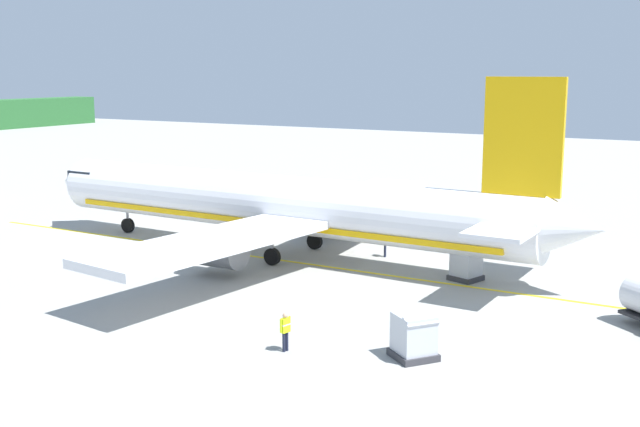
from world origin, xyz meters
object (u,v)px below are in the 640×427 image
crew_loader_left (285,328)px  cargo_container_mid (414,336)px  cargo_container_near (466,263)px  crew_marshaller (385,242)px  airliner_foreground (282,205)px  service_truck_fuel (509,225)px

crew_loader_left → cargo_container_mid: bearing=-69.3°
cargo_container_near → crew_loader_left: cargo_container_near is taller
cargo_container_near → crew_loader_left: bearing=168.6°
crew_marshaller → crew_loader_left: bearing=-169.1°
airliner_foreground → cargo_container_near: size_ratio=19.73×
cargo_container_mid → crew_loader_left: (-1.99, 5.27, 0.06)m
airliner_foreground → cargo_container_near: (0.01, -12.80, -2.39)m
crew_marshaller → cargo_container_near: bearing=-113.7°
airliner_foreground → service_truck_fuel: size_ratio=6.54×
cargo_container_near → cargo_container_mid: cargo_container_near is taller
airliner_foreground → cargo_container_mid: 20.16m
cargo_container_near → service_truck_fuel: bearing=3.8°
airliner_foreground → service_truck_fuel: bearing=-46.1°
cargo_container_mid → crew_loader_left: cargo_container_mid is taller
service_truck_fuel → crew_marshaller: 10.46m
service_truck_fuel → crew_marshaller: size_ratio=3.72×
crew_loader_left → service_truck_fuel: bearing=-4.9°
cargo_container_near → cargo_container_mid: 13.45m
airliner_foreground → crew_marshaller: size_ratio=24.31×
service_truck_fuel → cargo_container_near: size_ratio=3.01×
airliner_foreground → cargo_container_mid: (-13.26, -15.00, -2.40)m
crew_marshaller → crew_loader_left: crew_loader_left is taller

